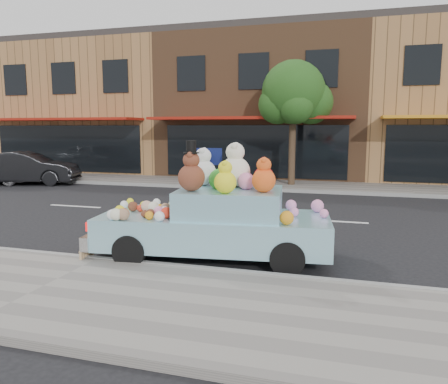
% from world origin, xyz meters
% --- Properties ---
extents(ground, '(120.00, 120.00, 0.00)m').
position_xyz_m(ground, '(0.00, 0.00, 0.00)').
color(ground, black).
rests_on(ground, ground).
extents(near_sidewalk, '(60.00, 3.00, 0.12)m').
position_xyz_m(near_sidewalk, '(0.00, -6.50, 0.06)').
color(near_sidewalk, gray).
rests_on(near_sidewalk, ground).
extents(far_sidewalk, '(60.00, 3.00, 0.12)m').
position_xyz_m(far_sidewalk, '(0.00, 6.50, 0.06)').
color(far_sidewalk, gray).
rests_on(far_sidewalk, ground).
extents(near_kerb, '(60.00, 0.12, 0.13)m').
position_xyz_m(near_kerb, '(0.00, -5.00, 0.07)').
color(near_kerb, gray).
rests_on(near_kerb, ground).
extents(far_kerb, '(60.00, 0.12, 0.13)m').
position_xyz_m(far_kerb, '(0.00, 5.00, 0.07)').
color(far_kerb, gray).
rests_on(far_kerb, ground).
extents(storefront_left, '(10.00, 9.80, 7.30)m').
position_xyz_m(storefront_left, '(-10.00, 11.97, 3.64)').
color(storefront_left, '#9B6E41').
rests_on(storefront_left, ground).
extents(storefront_mid, '(10.00, 9.80, 7.30)m').
position_xyz_m(storefront_mid, '(0.00, 11.97, 3.64)').
color(storefront_mid, brown).
rests_on(storefront_mid, ground).
extents(street_tree, '(3.00, 2.70, 5.22)m').
position_xyz_m(street_tree, '(2.03, 6.55, 3.69)').
color(street_tree, '#38281C').
rests_on(street_tree, ground).
extents(car_dark, '(4.61, 2.78, 1.43)m').
position_xyz_m(car_dark, '(-9.32, 4.14, 0.72)').
color(car_dark, black).
rests_on(car_dark, ground).
extents(art_car, '(4.66, 2.28, 2.26)m').
position_xyz_m(art_car, '(1.96, -4.06, 0.80)').
color(art_car, black).
rests_on(art_car, ground).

